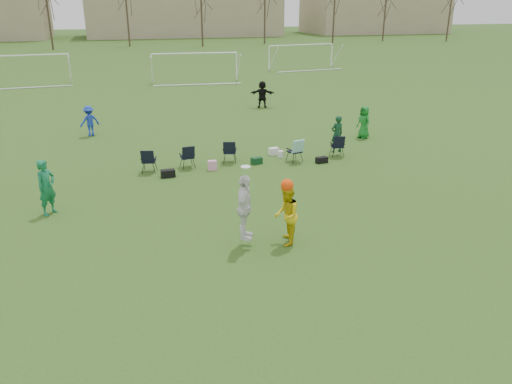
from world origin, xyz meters
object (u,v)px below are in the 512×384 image
object	(u,v)px
fielder_green_far	(364,122)
goal_left	(22,61)
center_contest	(267,211)
fielder_black	(262,94)
goal_mid	(195,59)
fielder_blue	(89,121)
goal_right	(301,50)
fielder_green_near	(47,187)

from	to	relation	value
fielder_green_far	goal_left	distance (m)	30.28
center_contest	goal_left	size ratio (longest dim) A/B	0.32
fielder_black	goal_mid	bearing A→B (deg)	-59.66
fielder_blue	goal_left	world-z (taller)	goal_left
goal_left	fielder_black	bearing A→B (deg)	-46.47
fielder_blue	goal_right	xyz separation A→B (m)	(20.23, 23.22, 1.15)
fielder_green_far	fielder_black	distance (m)	9.33
goal_left	goal_mid	distance (m)	14.14
fielder_green_far	goal_mid	distance (m)	22.06
fielder_green_far	goal_mid	bearing A→B (deg)	178.32
fielder_blue	fielder_black	size ratio (longest dim) A/B	0.90
fielder_black	goal_right	xyz separation A→B (m)	(9.59, 18.50, 1.06)
fielder_green_near	goal_mid	distance (m)	29.07
center_contest	goal_mid	world-z (taller)	goal_mid
fielder_black	fielder_green_near	bearing A→B (deg)	71.74
fielder_green_near	fielder_black	size ratio (longest dim) A/B	1.06
fielder_green_far	goal_right	bearing A→B (deg)	150.77
fielder_blue	fielder_black	bearing A→B (deg)	179.15
fielder_green_near	fielder_green_far	world-z (taller)	fielder_green_near
fielder_blue	fielder_green_far	bearing A→B (deg)	137.82
goal_right	fielder_green_near	bearing A→B (deg)	-130.30
goal_left	goal_right	bearing A→B (deg)	3.75
fielder_black	goal_left	world-z (taller)	goal_left
fielder_blue	fielder_green_far	world-z (taller)	fielder_green_far
goal_mid	fielder_black	bearing A→B (deg)	-75.08
fielder_black	center_contest	size ratio (longest dim) A/B	0.72
fielder_black	center_contest	distance (m)	19.87
center_contest	goal_left	bearing A→B (deg)	108.06
fielder_green_near	goal_left	xyz separation A→B (m)	(-4.79, 29.55, 1.00)
fielder_green_near	goal_mid	world-z (taller)	goal_mid
fielder_blue	goal_left	distance (m)	20.10
goal_left	goal_right	size ratio (longest dim) A/B	1.01
fielder_green_far	goal_left	world-z (taller)	goal_left
fielder_blue	center_contest	distance (m)	15.30
fielder_green_near	center_contest	world-z (taller)	center_contest
fielder_green_near	fielder_blue	xyz separation A→B (m)	(0.98, 10.34, -0.14)
goal_right	goal_left	bearing A→B (deg)	-179.25
fielder_green_near	goal_right	distance (m)	39.71
fielder_blue	goal_mid	size ratio (longest dim) A/B	0.21
center_contest	goal_right	distance (m)	40.51
center_contest	fielder_green_near	bearing A→B (deg)	146.67
fielder_blue	goal_mid	distance (m)	19.12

